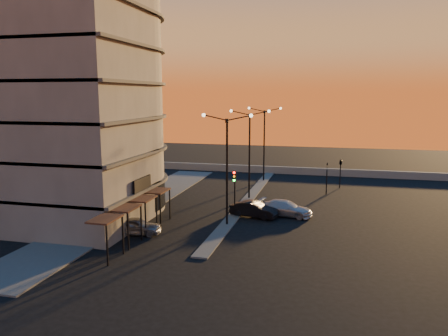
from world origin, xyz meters
TOP-DOWN VIEW (x-y plane):
  - ground at (0.00, 0.00)m, footprint 120.00×120.00m
  - sidewalk_west at (-10.50, 4.00)m, footprint 5.00×40.00m
  - median at (0.00, 10.00)m, footprint 1.20×36.00m
  - parapet at (2.00, 26.00)m, footprint 44.00×0.50m
  - building at (-14.00, 0.03)m, footprint 14.35×17.08m
  - streetlamp_near at (0.00, 0.00)m, footprint 4.32×0.32m
  - streetlamp_mid at (0.00, 10.00)m, footprint 4.32×0.32m
  - streetlamp_far at (0.00, 20.00)m, footprint 4.32×0.32m
  - traffic_light_main at (0.00, 2.87)m, footprint 0.28×0.44m
  - signal_east_a at (8.00, 14.00)m, footprint 0.13×0.16m
  - signal_east_b at (9.50, 18.00)m, footprint 0.42×1.99m
  - car_hatchback at (-6.50, -4.15)m, footprint 4.31×2.33m
  - car_sedan at (1.79, 3.06)m, footprint 4.58×2.46m
  - car_wagon at (4.50, 4.21)m, footprint 5.20×2.85m

SIDE VIEW (x-z plane):
  - ground at x=0.00m, z-range 0.00..0.00m
  - sidewalk_west at x=-10.50m, z-range 0.00..0.12m
  - median at x=0.00m, z-range 0.00..0.12m
  - parapet at x=2.00m, z-range 0.00..1.00m
  - car_hatchback at x=-6.50m, z-range 0.00..1.39m
  - car_wagon at x=4.50m, z-range 0.00..1.43m
  - car_sedan at x=1.79m, z-range 0.00..1.43m
  - signal_east_a at x=8.00m, z-range 0.13..3.73m
  - traffic_light_main at x=0.00m, z-range 0.76..5.01m
  - signal_east_b at x=9.50m, z-range 1.30..4.90m
  - streetlamp_near at x=0.00m, z-range 0.84..10.35m
  - streetlamp_mid at x=0.00m, z-range 0.84..10.35m
  - streetlamp_far at x=0.00m, z-range 0.84..10.35m
  - building at x=-14.00m, z-range -0.59..24.41m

